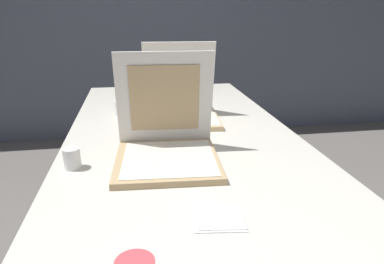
{
  "coord_description": "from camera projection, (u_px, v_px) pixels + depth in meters",
  "views": [
    {
      "loc": [
        -0.19,
        -0.87,
        1.27
      ],
      "look_at": [
        0.02,
        0.42,
        0.81
      ],
      "focal_mm": 32.8,
      "sensor_mm": 36.0,
      "label": 1
    }
  ],
  "objects": [
    {
      "name": "pizza_box_front",
      "position": [
        167.0,
        146.0,
        1.25
      ],
      "size": [
        0.38,
        0.38,
        0.38
      ],
      "rotation": [
        0.0,
        0.0,
        -0.06
      ],
      "color": "tan",
      "rests_on": "table"
    },
    {
      "name": "table",
      "position": [
        182.0,
        143.0,
        1.56
      ],
      "size": [
        0.99,
        2.08,
        0.75
      ],
      "color": "silver",
      "rests_on": "ground"
    },
    {
      "name": "pizza_box_middle",
      "position": [
        181.0,
        109.0,
        1.73
      ],
      "size": [
        0.38,
        0.39,
        0.37
      ],
      "rotation": [
        0.0,
        0.0,
        -0.07
      ],
      "color": "tan",
      "rests_on": "table"
    },
    {
      "name": "cup_white_near_left",
      "position": [
        72.0,
        158.0,
        1.2
      ],
      "size": [
        0.06,
        0.06,
        0.07
      ],
      "primitive_type": "cylinder",
      "color": "white",
      "rests_on": "table"
    },
    {
      "name": "wall_back",
      "position": [
        151.0,
        6.0,
        3.39
      ],
      "size": [
        10.0,
        0.1,
        2.6
      ],
      "primitive_type": "cube",
      "color": "slate",
      "rests_on": "ground"
    },
    {
      "name": "napkin_pile",
      "position": [
        220.0,
        217.0,
        0.92
      ],
      "size": [
        0.15,
        0.15,
        0.01
      ],
      "color": "white",
      "rests_on": "table"
    },
    {
      "name": "cup_white_far",
      "position": [
        121.0,
        109.0,
        1.8
      ],
      "size": [
        0.06,
        0.06,
        0.07
      ],
      "primitive_type": "cylinder",
      "color": "white",
      "rests_on": "table"
    }
  ]
}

